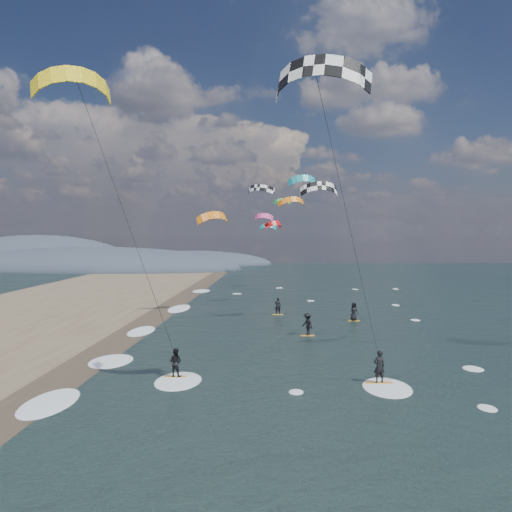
{
  "coord_description": "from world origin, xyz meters",
  "views": [
    {
      "loc": [
        0.54,
        -21.16,
        8.48
      ],
      "look_at": [
        -1.0,
        12.0,
        7.0
      ],
      "focal_mm": 40.0,
      "sensor_mm": 36.0,
      "label": 1
    }
  ],
  "objects": [
    {
      "name": "kitesurfer_near_b",
      "position": [
        -7.96,
        6.9,
        10.87
      ],
      "size": [
        7.07,
        8.85,
        16.59
      ],
      "color": "gold",
      "rests_on": "ground"
    },
    {
      "name": "shoreline_surf",
      "position": [
        -10.8,
        14.75,
        0.0
      ],
      "size": [
        2.4,
        79.4,
        0.11
      ],
      "color": "white",
      "rests_on": "ground"
    },
    {
      "name": "wet_sand_strip",
      "position": [
        -12.0,
        10.0,
        0.0
      ],
      "size": [
        3.0,
        240.0,
        0.0
      ],
      "primitive_type": "cube",
      "color": "#382D23",
      "rests_on": "ground"
    },
    {
      "name": "bg_kite_field",
      "position": [
        -0.28,
        57.17,
        12.09
      ],
      "size": [
        13.42,
        60.76,
        6.15
      ],
      "color": "gray",
      "rests_on": "ground"
    },
    {
      "name": "far_kitesurfers",
      "position": [
        3.54,
        28.83,
        0.91
      ],
      "size": [
        8.28,
        12.25,
        1.85
      ],
      "color": "gold",
      "rests_on": "ground"
    },
    {
      "name": "kitesurfer_near_a",
      "position": [
        2.7,
        5.37,
        12.85
      ],
      "size": [
        7.99,
        8.93,
        16.66
      ],
      "color": "gold",
      "rests_on": "ground"
    },
    {
      "name": "ground",
      "position": [
        0.0,
        0.0,
        0.0
      ],
      "size": [
        260.0,
        260.0,
        0.0
      ],
      "primitive_type": "plane",
      "color": "black",
      "rests_on": "ground"
    },
    {
      "name": "coastal_hills",
      "position": [
        -44.84,
        107.86,
        0.0
      ],
      "size": [
        80.0,
        41.0,
        15.0
      ],
      "color": "#3D4756",
      "rests_on": "ground"
    }
  ]
}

